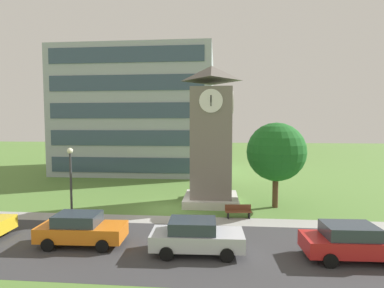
{
  "coord_description": "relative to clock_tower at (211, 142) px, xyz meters",
  "views": [
    {
      "loc": [
        3.71,
        -21.25,
        6.4
      ],
      "look_at": [
        1.64,
        3.0,
        4.74
      ],
      "focal_mm": 27.1,
      "sensor_mm": 36.0,
      "label": 1
    }
  ],
  "objects": [
    {
      "name": "street_lamp",
      "position": [
        -8.79,
        -5.79,
        -1.83
      ],
      "size": [
        0.36,
        0.36,
        4.91
      ],
      "color": "#333338",
      "rests_on": "ground"
    },
    {
      "name": "parked_car_red",
      "position": [
        6.87,
        -9.33,
        -4.08
      ],
      "size": [
        4.74,
        2.1,
        1.69
      ],
      "color": "red",
      "rests_on": "ground"
    },
    {
      "name": "ground_plane",
      "position": [
        -3.28,
        -2.0,
        -4.95
      ],
      "size": [
        160.0,
        160.0,
        0.0
      ],
      "primitive_type": "plane",
      "color": "#567F38"
    },
    {
      "name": "clock_tower",
      "position": [
        0.0,
        0.0,
        0.0
      ],
      "size": [
        4.29,
        4.29,
        11.02
      ],
      "color": "slate",
      "rests_on": "ground"
    },
    {
      "name": "park_bench",
      "position": [
        1.94,
        -3.6,
        -4.48
      ],
      "size": [
        1.84,
        0.67,
        0.88
      ],
      "color": "brown",
      "rests_on": "ground"
    },
    {
      "name": "parked_car_orange",
      "position": [
        -6.71,
        -8.81,
        -4.08
      ],
      "size": [
        4.56,
        2.05,
        1.69
      ],
      "color": "orange",
      "rests_on": "ground"
    },
    {
      "name": "office_building",
      "position": [
        -10.16,
        16.82,
        3.05
      ],
      "size": [
        19.95,
        14.08,
        16.0
      ],
      "color": "#9EA8B2",
      "rests_on": "ground"
    },
    {
      "name": "street_asphalt",
      "position": [
        -3.28,
        -8.85,
        -4.94
      ],
      "size": [
        120.0,
        7.2,
        0.01
      ],
      "primitive_type": "cube",
      "color": "#38383A",
      "rests_on": "ground"
    },
    {
      "name": "parked_car_silver",
      "position": [
        -0.56,
        -9.27,
        -4.08
      ],
      "size": [
        4.63,
        2.09,
        1.69
      ],
      "color": "silver",
      "rests_on": "ground"
    },
    {
      "name": "tree_near_tower",
      "position": [
        4.96,
        -0.78,
        -0.66
      ],
      "size": [
        4.46,
        4.46,
        6.53
      ],
      "color": "#513823",
      "rests_on": "ground"
    },
    {
      "name": "kerb_strip",
      "position": [
        -3.28,
        -4.45,
        -4.94
      ],
      "size": [
        120.0,
        1.6,
        0.01
      ],
      "primitive_type": "cube",
      "color": "#9E9E99",
      "rests_on": "ground"
    }
  ]
}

